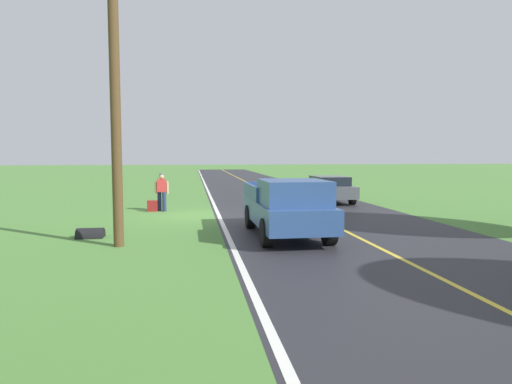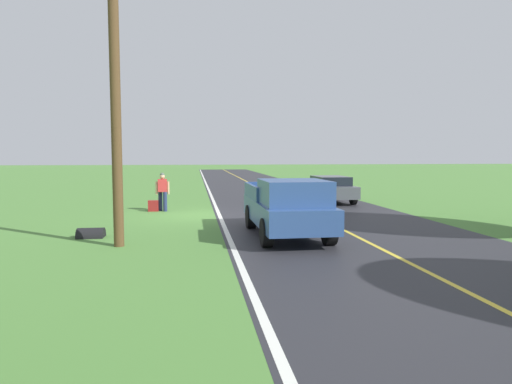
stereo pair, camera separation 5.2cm
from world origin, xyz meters
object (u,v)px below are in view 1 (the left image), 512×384
at_px(suitcase_carried, 152,206).
at_px(pickup_truck_passing, 287,206).
at_px(sedan_near_oncoming, 329,188).
at_px(utility_pole_roadside, 115,89).
at_px(hitchhiker_walking, 162,190).

xyz_separation_m(suitcase_carried, pickup_truck_passing, (-4.71, 7.03, 0.72)).
bearing_deg(pickup_truck_passing, suitcase_carried, -56.15).
bearing_deg(suitcase_carried, pickup_truck_passing, 32.33).
distance_m(pickup_truck_passing, sedan_near_oncoming, 10.71).
relative_size(suitcase_carried, utility_pole_roadside, 0.06).
height_order(suitcase_carried, pickup_truck_passing, pickup_truck_passing).
bearing_deg(sedan_near_oncoming, utility_pole_roadside, 48.48).
bearing_deg(utility_pole_roadside, sedan_near_oncoming, -131.52).
relative_size(hitchhiker_walking, sedan_near_oncoming, 0.40).
xyz_separation_m(suitcase_carried, sedan_near_oncoming, (-9.08, -2.74, 0.50)).
height_order(hitchhiker_walking, utility_pole_roadside, utility_pole_roadside).
xyz_separation_m(hitchhiker_walking, sedan_near_oncoming, (-8.67, -2.65, -0.23)).
relative_size(hitchhiker_walking, utility_pole_roadside, 0.20).
xyz_separation_m(sedan_near_oncoming, utility_pole_roadside, (9.34, 10.54, 3.57)).
bearing_deg(pickup_truck_passing, hitchhiker_walking, -58.90).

